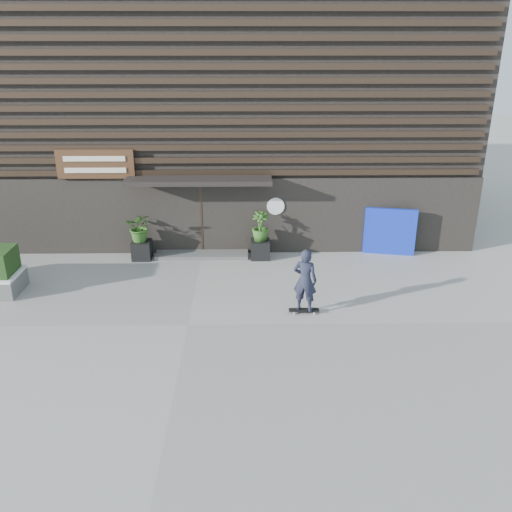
{
  "coord_description": "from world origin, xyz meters",
  "views": [
    {
      "loc": [
        1.5,
        -11.85,
        6.6
      ],
      "look_at": [
        1.72,
        1.83,
        1.1
      ],
      "focal_mm": 38.04,
      "sensor_mm": 36.0,
      "label": 1
    }
  ],
  "objects_px": {
    "planter_pot_left": "(142,250)",
    "blue_tarp": "(390,232)",
    "skateboarder": "(305,280)",
    "planter_pot_right": "(260,249)"
  },
  "relations": [
    {
      "from": "blue_tarp",
      "to": "skateboarder",
      "type": "distance_m",
      "value": 5.19
    },
    {
      "from": "planter_pot_right",
      "to": "skateboarder",
      "type": "xyz_separation_m",
      "value": [
        1.04,
        -3.8,
        0.62
      ]
    },
    {
      "from": "planter_pot_left",
      "to": "blue_tarp",
      "type": "xyz_separation_m",
      "value": [
        8.02,
        0.3,
        0.47
      ]
    },
    {
      "from": "planter_pot_left",
      "to": "skateboarder",
      "type": "distance_m",
      "value": 6.19
    },
    {
      "from": "skateboarder",
      "to": "planter_pot_left",
      "type": "bearing_deg",
      "value": 141.85
    },
    {
      "from": "skateboarder",
      "to": "blue_tarp",
      "type": "bearing_deg",
      "value": 52.25
    },
    {
      "from": "planter_pot_left",
      "to": "skateboarder",
      "type": "relative_size",
      "value": 0.34
    },
    {
      "from": "planter_pot_right",
      "to": "skateboarder",
      "type": "height_order",
      "value": "skateboarder"
    },
    {
      "from": "planter_pot_right",
      "to": "blue_tarp",
      "type": "relative_size",
      "value": 0.36
    },
    {
      "from": "planter_pot_left",
      "to": "blue_tarp",
      "type": "bearing_deg",
      "value": 2.14
    }
  ]
}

